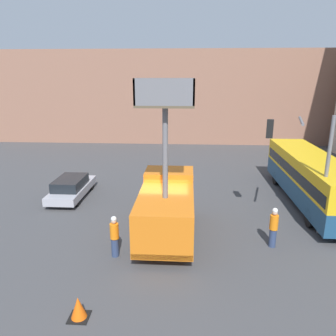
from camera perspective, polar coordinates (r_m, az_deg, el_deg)
ground_plane at (r=17.23m, az=-0.87°, el=-10.45°), size 120.00×120.00×0.00m
building_backdrop_far at (r=42.05m, az=1.96°, el=12.52°), size 44.00×10.00×10.40m
utility_truck at (r=15.93m, az=-0.20°, el=-6.37°), size 2.54×6.03×7.52m
city_bus at (r=21.75m, az=23.62°, el=-1.23°), size 2.51×11.21×2.96m
traffic_light_pole at (r=17.06m, az=22.86°, el=2.10°), size 2.94×2.69×5.88m
road_worker_near_truck at (r=14.59m, az=-9.29°, el=-11.66°), size 0.38×0.38×1.88m
road_worker_directing at (r=15.89m, az=17.90°, el=-9.80°), size 0.38×0.38×1.91m
traffic_cone_near_truck at (r=11.90m, az=-15.33°, el=-22.48°), size 0.67×0.67×0.76m
parked_car_curbside at (r=21.98m, az=-16.47°, el=-3.23°), size 1.85×4.77×1.36m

